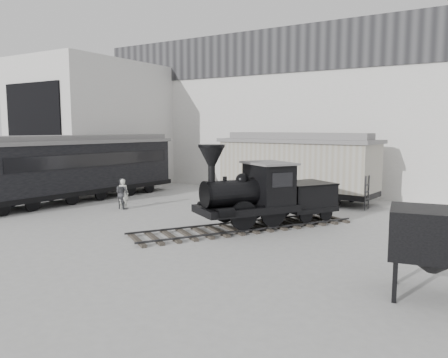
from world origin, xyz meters
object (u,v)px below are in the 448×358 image
Objects in this scene: visitor_a at (123,194)px; coal_hopper at (434,240)px; locomotive at (262,197)px; visitor_b at (122,193)px; passenger_coach at (82,167)px; boxcar at (296,165)px.

visitor_a is 0.70× the size of coal_hopper.
locomotive is 4.12× the size of coal_hopper.
visitor_b reaches higher than visitor_a.
visitor_a is (4.23, -0.96, -1.19)m from passenger_coach.
visitor_a is 16.49m from coal_hopper.
coal_hopper is (8.94, -12.96, -0.63)m from boxcar.
visitor_a is at bearing -147.27° from locomotive.
passenger_coach reaches higher than coal_hopper.
locomotive reaches higher than visitor_b.
coal_hopper is at bearing -1.18° from locomotive.
visitor_a is at bearing 153.58° from coal_hopper.
boxcar reaches higher than passenger_coach.
boxcar reaches higher than visitor_b.
boxcar is 10.46m from visitor_a.
boxcar is 0.74× the size of passenger_coach.
visitor_b is 16.58m from coal_hopper.
passenger_coach reaches higher than visitor_b.
passenger_coach is 5.86× the size of coal_hopper.
locomotive is at bearing 149.57° from visitor_a.
passenger_coach is at bearing -151.50° from locomotive.
passenger_coach is at bearing 154.65° from coal_hopper.
coal_hopper reaches higher than visitor_b.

